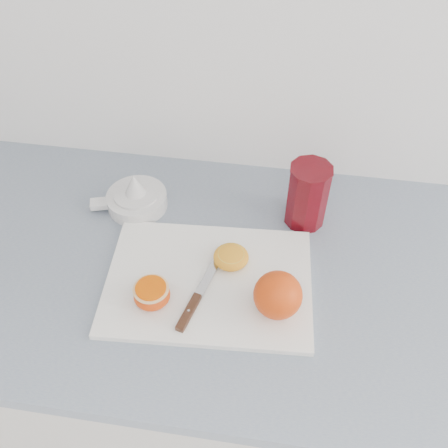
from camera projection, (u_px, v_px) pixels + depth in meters
name	position (u px, v px, depth m)	size (l,w,h in m)	color
counter	(232.00, 373.00, 1.28)	(2.51, 0.64, 0.89)	silver
cutting_board	(209.00, 282.00, 0.93)	(0.38, 0.27, 0.01)	white
whole_orange	(278.00, 295.00, 0.85)	(0.08, 0.08, 0.08)	red
half_orange	(152.00, 294.00, 0.87)	(0.06, 0.06, 0.04)	red
squeezed_shell	(231.00, 257.00, 0.94)	(0.07, 0.07, 0.03)	orange
paring_knife	(193.00, 305.00, 0.88)	(0.06, 0.18, 0.01)	#442318
citrus_juicer	(136.00, 198.00, 1.05)	(0.16, 0.13, 0.09)	white
red_tumbler	(307.00, 197.00, 1.00)	(0.09, 0.09, 0.14)	#5D0810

